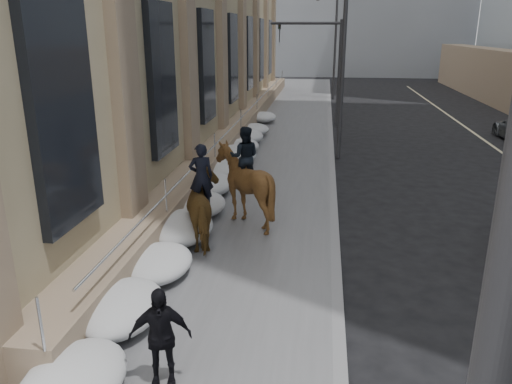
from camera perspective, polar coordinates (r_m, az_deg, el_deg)
ground at (r=9.79m, az=-6.68°, el=-15.89°), size 140.00×140.00×0.00m
sidewalk at (r=18.76m, az=0.73°, el=1.37°), size 5.00×80.00×0.12m
curb at (r=18.64m, az=8.75°, el=1.05°), size 0.24×80.00×0.12m
streetlight_near at (r=2.12m, az=22.98°, el=-7.66°), size 1.71×0.24×8.00m
streetlight_mid at (r=21.87m, az=9.53°, el=15.55°), size 1.71×0.24×8.00m
streetlight_far at (r=41.85m, az=8.84°, el=16.67°), size 1.71×0.24×8.00m
traffic_signal at (r=29.88m, az=7.76°, el=15.13°), size 4.10×0.22×6.00m
snow_bank at (r=17.09m, az=-4.77°, el=1.06°), size 1.70×18.10×0.76m
mounted_horse_left at (r=12.91m, az=-5.66°, el=-1.58°), size 1.73×2.41×2.60m
mounted_horse_right at (r=14.15m, az=-1.38°, el=1.13°), size 1.98×2.19×2.78m
pedestrian at (r=8.12m, az=-10.91°, el=-15.94°), size 1.04×0.64×1.66m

